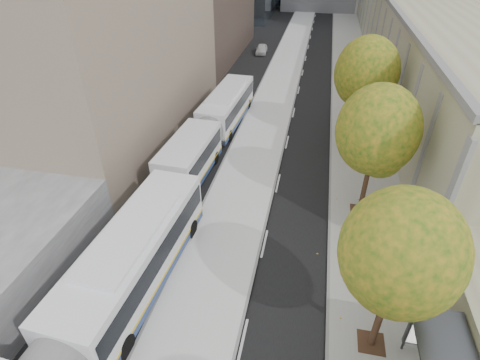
# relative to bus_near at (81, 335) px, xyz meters

# --- Properties ---
(bus_platform) EXTENTS (4.25, 150.00, 0.15)m
(bus_platform) POSITION_rel_bus_near_xyz_m (3.52, 25.06, -1.63)
(bus_platform) COLOR silver
(bus_platform) RESTS_ON ground
(sidewalk) EXTENTS (4.75, 150.00, 0.08)m
(sidewalk) POSITION_rel_bus_near_xyz_m (11.52, 25.06, -1.67)
(sidewalk) COLOR gray
(sidewalk) RESTS_ON ground
(building_tan) EXTENTS (18.00, 92.00, 8.00)m
(building_tan) POSITION_rel_bus_near_xyz_m (22.90, 54.06, 2.29)
(building_tan) COLOR gray
(building_tan) RESTS_ON ground
(tree_c) EXTENTS (4.20, 4.20, 7.28)m
(tree_c) POSITION_rel_bus_near_xyz_m (11.00, 3.06, 3.55)
(tree_c) COLOR black
(tree_c) RESTS_ON sidewalk
(tree_d) EXTENTS (4.40, 4.40, 7.60)m
(tree_d) POSITION_rel_bus_near_xyz_m (11.00, 12.06, 3.76)
(tree_d) COLOR black
(tree_d) RESTS_ON sidewalk
(tree_e) EXTENTS (4.60, 4.60, 7.92)m
(tree_e) POSITION_rel_bus_near_xyz_m (11.00, 21.06, 3.98)
(tree_e) COLOR black
(tree_e) RESTS_ON sidewalk
(bus_near) EXTENTS (3.76, 18.86, 3.12)m
(bus_near) POSITION_rel_bus_near_xyz_m (0.00, 0.00, 0.00)
(bus_near) COLOR silver
(bus_near) RESTS_ON ground
(bus_far) EXTENTS (3.31, 17.04, 2.82)m
(bus_far) POSITION_rel_bus_near_xyz_m (-0.03, 18.84, -0.16)
(bus_far) COLOR silver
(bus_far) RESTS_ON ground
(distant_car) EXTENTS (1.65, 3.64, 1.21)m
(distant_car) POSITION_rel_bus_near_xyz_m (-0.41, 45.23, -1.10)
(distant_car) COLOR silver
(distant_car) RESTS_ON ground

